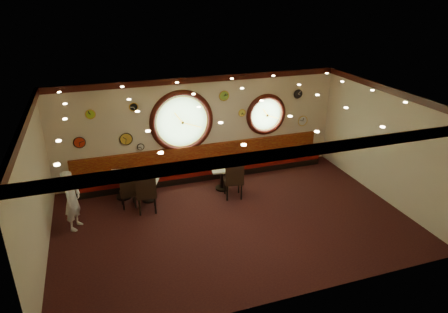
% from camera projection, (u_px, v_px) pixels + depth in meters
% --- Properties ---
extents(floor, '(9.00, 6.00, 0.00)m').
position_uv_depth(floor, '(233.00, 221.00, 10.44)').
color(floor, black).
rests_on(floor, ground).
extents(ceiling, '(9.00, 6.00, 0.02)m').
position_uv_depth(ceiling, '(234.00, 102.00, 9.18)').
color(ceiling, '#B88D33').
rests_on(ceiling, wall_back).
extents(wall_back, '(9.00, 0.02, 3.20)m').
position_uv_depth(wall_back, '(201.00, 127.00, 12.42)').
color(wall_back, beige).
rests_on(wall_back, floor).
extents(wall_front, '(9.00, 0.02, 3.20)m').
position_uv_depth(wall_front, '(290.00, 230.00, 7.20)').
color(wall_front, beige).
rests_on(wall_front, floor).
extents(wall_left, '(0.02, 6.00, 3.20)m').
position_uv_depth(wall_left, '(35.00, 193.00, 8.50)').
color(wall_left, beige).
rests_on(wall_left, floor).
extents(wall_right, '(0.02, 6.00, 3.20)m').
position_uv_depth(wall_right, '(385.00, 144.00, 11.13)').
color(wall_right, beige).
rests_on(wall_right, floor).
extents(molding_back, '(9.00, 0.10, 0.18)m').
position_uv_depth(molding_back, '(200.00, 79.00, 11.78)').
color(molding_back, black).
rests_on(molding_back, wall_back).
extents(molding_front, '(9.00, 0.10, 0.18)m').
position_uv_depth(molding_front, '(294.00, 152.00, 6.64)').
color(molding_front, black).
rests_on(molding_front, wall_back).
extents(molding_left, '(0.10, 6.00, 0.18)m').
position_uv_depth(molding_left, '(23.00, 126.00, 7.91)').
color(molding_left, black).
rests_on(molding_left, wall_back).
extents(molding_right, '(0.10, 6.00, 0.18)m').
position_uv_depth(molding_right, '(393.00, 91.00, 10.51)').
color(molding_right, black).
rests_on(molding_right, wall_back).
extents(banquette_base, '(8.00, 0.55, 0.20)m').
position_uv_depth(banquette_base, '(204.00, 174.00, 12.77)').
color(banquette_base, black).
rests_on(banquette_base, floor).
extents(banquette_seat, '(8.00, 0.55, 0.30)m').
position_uv_depth(banquette_seat, '(204.00, 167.00, 12.67)').
color(banquette_seat, '#540907').
rests_on(banquette_seat, banquette_base).
extents(banquette_back, '(8.00, 0.10, 0.55)m').
position_uv_depth(banquette_back, '(202.00, 153.00, 12.71)').
color(banquette_back, '#640709').
rests_on(banquette_back, wall_back).
extents(porthole_left_glass, '(1.66, 0.02, 1.66)m').
position_uv_depth(porthole_left_glass, '(182.00, 122.00, 12.14)').
color(porthole_left_glass, '#79AA66').
rests_on(porthole_left_glass, wall_back).
extents(porthole_left_frame, '(1.98, 0.18, 1.98)m').
position_uv_depth(porthole_left_frame, '(182.00, 122.00, 12.13)').
color(porthole_left_frame, black).
rests_on(porthole_left_frame, wall_back).
extents(porthole_left_ring, '(1.61, 0.03, 1.61)m').
position_uv_depth(porthole_left_ring, '(182.00, 122.00, 12.10)').
color(porthole_left_ring, gold).
rests_on(porthole_left_ring, wall_back).
extents(porthole_right_glass, '(1.10, 0.02, 1.10)m').
position_uv_depth(porthole_right_glass, '(266.00, 114.00, 12.98)').
color(porthole_right_glass, '#79AA66').
rests_on(porthole_right_glass, wall_back).
extents(porthole_right_frame, '(1.38, 0.18, 1.38)m').
position_uv_depth(porthole_right_frame, '(266.00, 115.00, 12.97)').
color(porthole_right_frame, black).
rests_on(porthole_right_frame, wall_back).
extents(porthole_right_ring, '(1.09, 0.03, 1.09)m').
position_uv_depth(porthole_right_ring, '(266.00, 115.00, 12.94)').
color(porthole_right_ring, gold).
rests_on(porthole_right_ring, wall_back).
extents(wall_clock_0, '(0.28, 0.03, 0.28)m').
position_uv_depth(wall_clock_0, '(298.00, 94.00, 13.04)').
color(wall_clock_0, black).
rests_on(wall_clock_0, wall_back).
extents(wall_clock_1, '(0.36, 0.03, 0.36)m').
position_uv_depth(wall_clock_1, '(126.00, 139.00, 11.76)').
color(wall_clock_1, gold).
rests_on(wall_clock_1, wall_back).
extents(wall_clock_2, '(0.24, 0.03, 0.24)m').
position_uv_depth(wall_clock_2, '(134.00, 107.00, 11.47)').
color(wall_clock_2, black).
rests_on(wall_clock_2, wall_back).
extents(wall_clock_3, '(0.20, 0.03, 0.20)m').
position_uv_depth(wall_clock_3, '(141.00, 147.00, 11.99)').
color(wall_clock_3, silver).
rests_on(wall_clock_3, wall_back).
extents(wall_clock_4, '(0.26, 0.03, 0.26)m').
position_uv_depth(wall_clock_4, '(90.00, 114.00, 11.16)').
color(wall_clock_4, '#99C928').
rests_on(wall_clock_4, wall_back).
extents(wall_clock_5, '(0.32, 0.03, 0.32)m').
position_uv_depth(wall_clock_5, '(79.00, 142.00, 11.36)').
color(wall_clock_5, red).
rests_on(wall_clock_5, wall_back).
extents(wall_clock_6, '(0.22, 0.03, 0.22)m').
position_uv_depth(wall_clock_6, '(242.00, 113.00, 12.64)').
color(wall_clock_6, '#E2E64C').
rests_on(wall_clock_6, wall_back).
extents(wall_clock_7, '(0.34, 0.03, 0.34)m').
position_uv_depth(wall_clock_7, '(302.00, 121.00, 13.48)').
color(wall_clock_7, silver).
rests_on(wall_clock_7, wall_back).
extents(wall_clock_8, '(0.30, 0.03, 0.30)m').
position_uv_depth(wall_clock_8, '(224.00, 96.00, 12.23)').
color(wall_clock_8, '#7DB538').
rests_on(wall_clock_8, wall_back).
extents(table_a, '(0.84, 0.84, 0.76)m').
position_uv_depth(table_a, '(122.00, 183.00, 11.40)').
color(table_a, black).
rests_on(table_a, floor).
extents(table_b, '(0.79, 0.79, 0.67)m').
position_uv_depth(table_b, '(148.00, 187.00, 11.26)').
color(table_b, black).
rests_on(table_b, floor).
extents(table_c, '(0.73, 0.73, 0.71)m').
position_uv_depth(table_c, '(222.00, 176.00, 11.90)').
color(table_c, black).
rests_on(table_c, floor).
extents(chair_a, '(0.43, 0.43, 0.60)m').
position_uv_depth(chair_a, '(128.00, 190.00, 10.84)').
color(chair_a, black).
rests_on(chair_a, floor).
extents(chair_b, '(0.58, 0.58, 0.78)m').
position_uv_depth(chair_b, '(146.00, 189.00, 10.53)').
color(chair_b, black).
rests_on(chair_b, floor).
extents(chair_c, '(0.60, 0.60, 0.77)m').
position_uv_depth(chair_c, '(234.00, 176.00, 11.25)').
color(chair_c, black).
rests_on(chair_c, floor).
extents(condiment_a_salt, '(0.03, 0.03, 0.10)m').
position_uv_depth(condiment_a_salt, '(118.00, 172.00, 11.32)').
color(condiment_a_salt, silver).
rests_on(condiment_a_salt, table_a).
extents(condiment_b_salt, '(0.03, 0.03, 0.10)m').
position_uv_depth(condiment_b_salt, '(146.00, 177.00, 11.20)').
color(condiment_b_salt, silver).
rests_on(condiment_b_salt, table_b).
extents(condiment_c_salt, '(0.04, 0.04, 0.10)m').
position_uv_depth(condiment_c_salt, '(221.00, 166.00, 11.75)').
color(condiment_c_salt, silver).
rests_on(condiment_c_salt, table_c).
extents(condiment_a_pepper, '(0.03, 0.03, 0.09)m').
position_uv_depth(condiment_a_pepper, '(124.00, 173.00, 11.25)').
color(condiment_a_pepper, silver).
rests_on(condiment_a_pepper, table_a).
extents(condiment_b_pepper, '(0.04, 0.04, 0.11)m').
position_uv_depth(condiment_b_pepper, '(147.00, 178.00, 11.11)').
color(condiment_b_pepper, silver).
rests_on(condiment_b_pepper, table_b).
extents(condiment_c_pepper, '(0.04, 0.04, 0.10)m').
position_uv_depth(condiment_c_pepper, '(222.00, 167.00, 11.70)').
color(condiment_c_pepper, silver).
rests_on(condiment_c_pepper, table_c).
extents(condiment_a_bottle, '(0.05, 0.05, 0.16)m').
position_uv_depth(condiment_a_bottle, '(126.00, 170.00, 11.37)').
color(condiment_a_bottle, orange).
rests_on(condiment_a_bottle, table_a).
extents(condiment_b_bottle, '(0.05, 0.05, 0.18)m').
position_uv_depth(condiment_b_bottle, '(150.00, 176.00, 11.17)').
color(condiment_b_bottle, gold).
rests_on(condiment_b_bottle, table_b).
extents(condiment_c_bottle, '(0.05, 0.05, 0.17)m').
position_uv_depth(condiment_c_bottle, '(225.00, 163.00, 11.87)').
color(condiment_c_bottle, gold).
rests_on(condiment_c_bottle, table_c).
extents(waiter, '(0.59, 0.68, 1.59)m').
position_uv_depth(waiter, '(72.00, 200.00, 9.85)').
color(waiter, white).
rests_on(waiter, floor).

